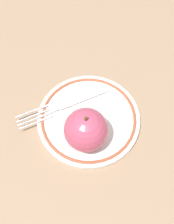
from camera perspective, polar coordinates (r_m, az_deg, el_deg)
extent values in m
plane|color=#8E7156|center=(0.62, 0.30, -1.64)|extent=(2.00, 2.00, 0.00)
cylinder|color=silver|center=(0.61, 0.00, -1.27)|extent=(0.20, 0.20, 0.01)
torus|color=#9A4A2E|center=(0.61, 0.00, -1.02)|extent=(0.19, 0.19, 0.01)
sphere|color=#B6425D|center=(0.55, 0.12, -3.32)|extent=(0.08, 0.08, 0.08)
cylinder|color=brown|center=(0.51, 0.13, -1.26)|extent=(0.00, 0.00, 0.01)
cube|color=silver|center=(0.63, -0.59, 2.59)|extent=(0.07, 0.10, 0.00)
cube|color=silver|center=(0.62, -5.94, 0.49)|extent=(0.02, 0.02, 0.00)
cube|color=silver|center=(0.62, -10.09, -0.09)|extent=(0.04, 0.06, 0.00)
cube|color=silver|center=(0.61, -9.84, -0.69)|extent=(0.04, 0.06, 0.00)
cube|color=silver|center=(0.61, -9.59, -1.30)|extent=(0.04, 0.06, 0.00)
cube|color=silver|center=(0.61, -9.33, -1.92)|extent=(0.04, 0.06, 0.00)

